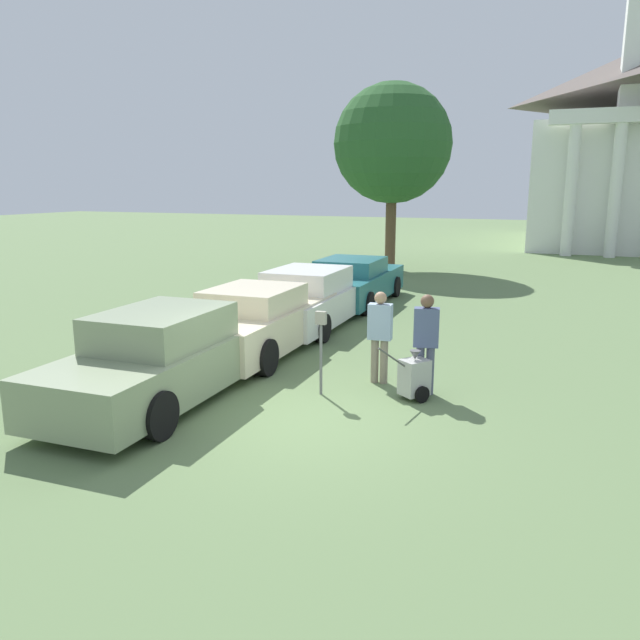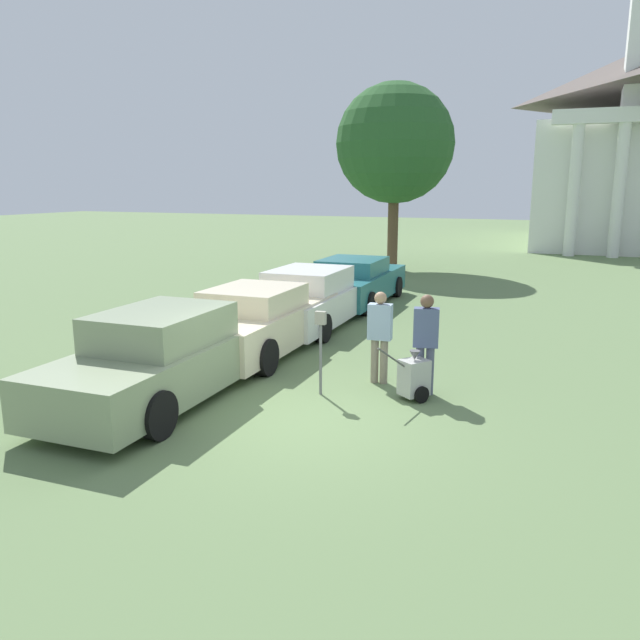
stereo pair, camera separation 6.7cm
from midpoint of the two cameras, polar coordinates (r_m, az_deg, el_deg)
The scene contains 11 objects.
ground_plane at distance 9.72m, azimuth -2.75°, elevation -8.95°, with size 120.00×120.00×0.00m, color #607A4C.
parked_car_sage at distance 10.72m, azimuth -13.78°, elevation -3.27°, with size 2.07×5.30×1.53m.
parked_car_cream at distance 13.32m, azimuth -5.88°, elevation -0.11°, with size 2.10×4.87×1.43m.
parked_car_white at distance 15.84m, azimuth -1.03°, elevation 1.93°, with size 2.14×5.25×1.47m.
parked_car_teal at distance 18.87m, azimuth 2.91°, elevation 3.49°, with size 2.17×5.02×1.37m.
parking_meter at distance 10.49m, azimuth -0.10°, elevation -1.60°, with size 0.18×0.09×1.45m.
person_worker at distance 11.17m, azimuth 5.33°, elevation -1.07°, with size 0.44×0.25×1.67m.
person_supervisor at distance 10.66m, azimuth 9.49°, elevation -1.63°, with size 0.46×0.30×1.73m.
equipment_cart at distance 10.52m, azimuth 8.43°, elevation -5.18°, with size 0.74×0.91×1.00m.
church at distance 42.68m, azimuth 26.56°, elevation 14.37°, with size 10.35×17.79×24.38m.
shade_tree at distance 26.75m, azimuth 6.58°, elevation 15.71°, with size 4.87×4.87×7.63m.
Camera 1 is at (3.82, -8.22, 3.51)m, focal length 35.00 mm.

